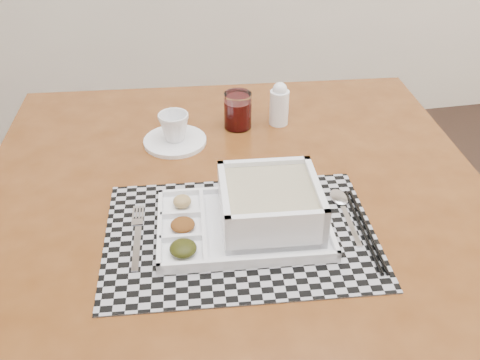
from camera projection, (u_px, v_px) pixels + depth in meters
name	position (u px, v px, depth m)	size (l,w,h in m)	color
dining_table	(236.00, 225.00, 1.15)	(1.17, 1.17, 0.81)	#582B10
placemat	(240.00, 234.00, 1.00)	(0.50, 0.35, 0.00)	#9B9AA1
serving_tray	(261.00, 211.00, 1.00)	(0.34, 0.25, 0.09)	white
fork	(136.00, 235.00, 0.99)	(0.03, 0.19, 0.00)	#BBBBC2
spoon	(341.00, 201.00, 1.08)	(0.04, 0.18, 0.01)	#BBBBC2
chopsticks	(365.00, 229.00, 1.00)	(0.04, 0.24, 0.01)	black
saucer	(175.00, 141.00, 1.27)	(0.15, 0.15, 0.01)	white
cup	(174.00, 127.00, 1.25)	(0.07, 0.07, 0.07)	white
juice_glass	(238.00, 112.00, 1.32)	(0.07, 0.07, 0.09)	white
creamer_bottle	(279.00, 104.00, 1.33)	(0.05, 0.05, 0.11)	white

